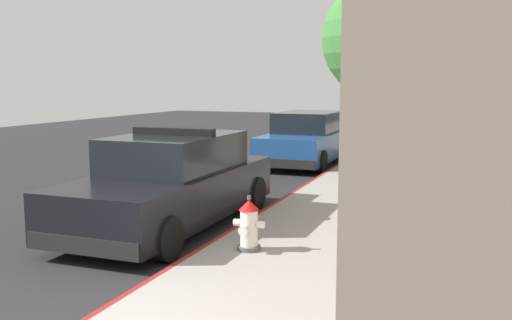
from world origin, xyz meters
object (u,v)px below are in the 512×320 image
at_px(fire_hydrant, 249,225).
at_px(parked_car_silver_ahead, 308,139).
at_px(police_cruiser, 173,183).
at_px(street_tree, 382,39).

bearing_deg(fire_hydrant, parked_car_silver_ahead, 100.88).
bearing_deg(parked_car_silver_ahead, police_cruiser, -90.73).
xyz_separation_m(police_cruiser, parked_car_silver_ahead, (0.10, 8.08, -0.00)).
relative_size(police_cruiser, fire_hydrant, 6.37).
relative_size(parked_car_silver_ahead, fire_hydrant, 6.37).
height_order(police_cruiser, parked_car_silver_ahead, police_cruiser).
relative_size(police_cruiser, street_tree, 1.01).
xyz_separation_m(parked_car_silver_ahead, fire_hydrant, (1.81, -9.40, -0.23)).
relative_size(fire_hydrant, street_tree, 0.16).
xyz_separation_m(parked_car_silver_ahead, street_tree, (2.48, -2.36, 2.74)).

